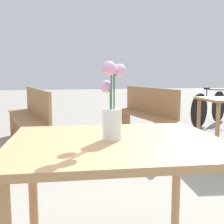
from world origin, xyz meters
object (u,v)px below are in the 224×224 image
(bicycle, at_px, (210,108))
(bench_far, at_px, (144,112))
(table_front, at_px, (117,162))
(flower_vase, at_px, (112,112))
(bench_middle, at_px, (31,114))

(bicycle, bearing_deg, bench_far, -148.11)
(table_front, distance_m, bench_far, 3.18)
(bicycle, bearing_deg, flower_vase, -126.37)
(flower_vase, distance_m, bench_far, 3.21)
(bench_far, xyz_separation_m, bicycle, (1.85, 1.15, -0.10))
(bench_middle, bearing_deg, bicycle, 17.19)
(bench_far, bearing_deg, bench_middle, 178.46)
(bench_middle, relative_size, bicycle, 1.40)
(flower_vase, xyz_separation_m, bench_middle, (-0.54, 3.00, -0.40))
(bench_middle, bearing_deg, table_front, -79.37)
(flower_vase, height_order, bench_far, flower_vase)
(table_front, xyz_separation_m, bench_far, (1.15, 2.96, -0.18))
(flower_vase, xyz_separation_m, bicycle, (3.02, 4.10, -0.52))
(table_front, bearing_deg, bench_far, 68.70)
(bench_far, bearing_deg, flower_vase, -111.69)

